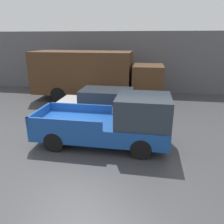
{
  "coord_description": "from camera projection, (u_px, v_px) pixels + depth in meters",
  "views": [
    {
      "loc": [
        3.27,
        -7.88,
        4.14
      ],
      "look_at": [
        1.73,
        1.03,
        1.04
      ],
      "focal_mm": 35.0,
      "sensor_mm": 36.0,
      "label": 1
    }
  ],
  "objects": [
    {
      "name": "delivery_truck",
      "position": [
        93.0,
        74.0,
        14.78
      ],
      "size": [
        8.69,
        2.59,
        3.27
      ],
      "color": "#472D19",
      "rests_on": "ground"
    },
    {
      "name": "car",
      "position": [
        105.0,
        104.0,
        11.53
      ],
      "size": [
        4.85,
        2.01,
        1.59
      ],
      "color": "silver",
      "rests_on": "ground"
    },
    {
      "name": "ground_plane",
      "position": [
        68.0,
        141.0,
        9.22
      ],
      "size": [
        60.0,
        60.0,
        0.0
      ],
      "primitive_type": "plane",
      "color": "#3D3D3F"
    },
    {
      "name": "building_wall",
      "position": [
        109.0,
        62.0,
        17.34
      ],
      "size": [
        28.0,
        0.15,
        4.59
      ],
      "color": "#56565B",
      "rests_on": "ground"
    },
    {
      "name": "pickup_truck",
      "position": [
        115.0,
        122.0,
        8.61
      ],
      "size": [
        5.29,
        2.08,
        2.09
      ],
      "color": "#194799",
      "rests_on": "ground"
    }
  ]
}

